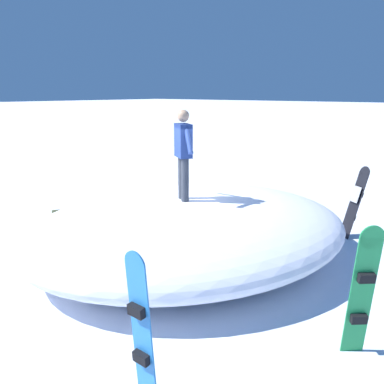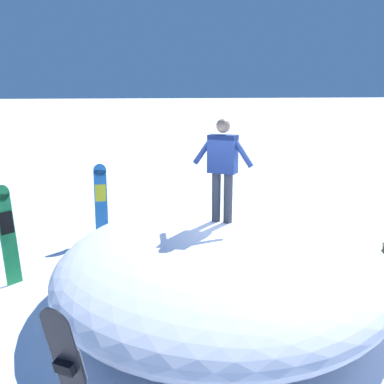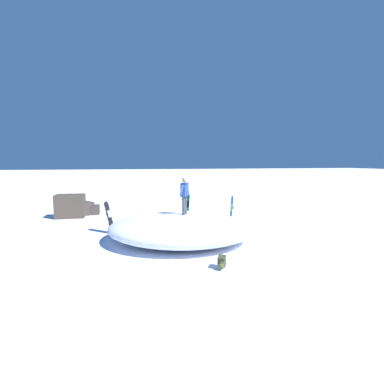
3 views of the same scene
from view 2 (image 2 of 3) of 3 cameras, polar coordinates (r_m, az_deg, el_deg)
The scene contains 6 objects.
ground at distance 8.00m, azimuth 7.09°, elevation -11.75°, with size 240.00×240.00×0.00m, color white.
snow_mound at distance 7.58m, azimuth 3.89°, elevation -8.27°, with size 5.16×6.36×1.18m, color white.
snowboarder_standing at distance 7.35m, azimuth 3.73°, elevation 3.41°, with size 0.61×0.89×1.64m.
snowboard_primary_upright at distance 10.38m, azimuth -10.99°, elevation -1.07°, with size 0.17×0.27×1.67m.
snowboard_secondary_upright at distance 8.53m, azimuth -21.52°, elevation -4.66°, with size 0.35×0.35×1.71m.
snowboard_tertiary_upright at distance 4.53m, azimuth -14.43°, elevation -21.11°, with size 0.52×0.49×1.57m.
Camera 2 is at (7.01, -2.00, 3.31)m, focal length 43.93 mm.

